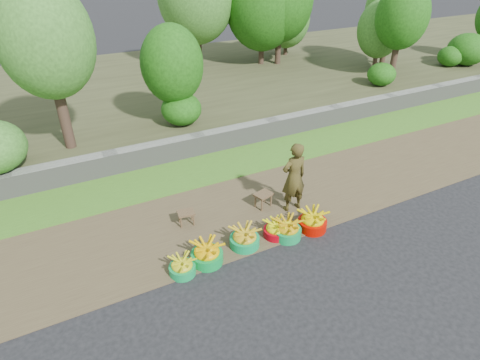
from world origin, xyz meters
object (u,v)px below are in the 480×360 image
basin_d (276,229)px  basin_b (207,253)px  basin_f (312,221)px  vendor_woman (294,177)px  basin_c (245,238)px  basin_e (287,229)px  basin_a (182,267)px  stool_left (186,214)px  stool_right (263,196)px

basin_d → basin_b: bearing=-177.8°
basin_f → vendor_woman: size_ratio=0.37×
basin_b → basin_c: (0.78, 0.07, -0.00)m
basin_d → vendor_woman: 1.15m
basin_d → basin_e: basin_e is taller
basin_b → basin_d: (1.43, 0.06, -0.03)m
basin_a → basin_c: 1.26m
stool_left → vendor_woman: vendor_woman is taller
stool_right → vendor_woman: 0.77m
basin_b → stool_right: basin_b is taller
basin_b → basin_f: size_ratio=1.00×
basin_b → basin_f: bearing=-1.9°
stool_right → basin_d: bearing=-106.1°
basin_a → basin_e: bearing=0.4°
basin_a → basin_e: size_ratio=0.83×
basin_c → vendor_woman: 1.65m
basin_f → basin_b: bearing=178.1°
basin_d → stool_right: size_ratio=1.13×
basin_d → stool_right: (0.27, 0.94, 0.11)m
basin_f → stool_right: 1.18m
basin_f → basin_e: bearing=178.6°
basin_c → basin_f: (1.40, -0.15, 0.00)m
basin_e → stool_left: (-1.55, 1.22, 0.07)m
basin_b → vendor_woman: vendor_woman is taller
stool_right → basin_c: bearing=-135.1°
stool_right → basin_b: bearing=-149.6°
basin_e → basin_f: (0.57, -0.01, 0.01)m
vendor_woman → basin_c: bearing=23.8°
basin_d → vendor_woman: vendor_woman is taller
basin_e → basin_b: bearing=177.9°
basin_c → basin_d: size_ratio=1.16×
stool_left → stool_right: 1.65m
basin_f → vendor_woman: bearing=88.7°
basin_b → basin_f: (2.18, -0.07, -0.00)m
basin_c → stool_left: (-0.71, 1.09, 0.07)m
basin_b → vendor_woman: (2.20, 0.67, 0.58)m
basin_b → basin_c: size_ratio=1.02×
basin_f → vendor_woman: vendor_woman is taller
basin_e → basin_f: bearing=-1.4°
stool_right → basin_a: bearing=-153.9°
basin_d → basin_e: 0.21m
basin_f → stool_right: basin_f is taller
basin_a → basin_f: size_ratio=0.81×
basin_c → vendor_woman: vendor_woman is taller
basin_a → basin_f: 2.66m
basin_d → stool_left: size_ratio=1.32×
basin_e → stool_right: basin_e is taller
stool_right → vendor_woman: bearing=-34.2°
basin_c → stool_left: bearing=123.2°
basin_c → basin_d: basin_c is taller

